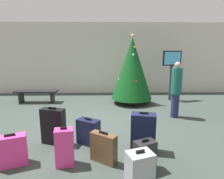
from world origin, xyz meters
TOP-DOWN VIEW (x-y plane):
  - ground_plane at (0.00, 0.00)m, footprint 16.00×16.00m
  - back_wall at (0.00, 4.04)m, footprint 16.00×0.20m
  - holiday_tree at (1.24, 2.16)m, footprint 1.53×1.53m
  - flight_info_kiosk at (2.89, 2.60)m, footprint 0.80×0.31m
  - waiting_bench at (-2.44, 2.30)m, footprint 1.62×0.44m
  - traveller_0 at (2.38, 0.56)m, footprint 0.37×0.37m
  - suitcase_0 at (-1.37, -1.88)m, footprint 0.55×0.39m
  - suitcase_1 at (-0.43, -1.89)m, footprint 0.36×0.27m
  - suitcase_2 at (0.78, -2.66)m, footprint 0.42×0.37m
  - suitcase_3 at (0.26, -1.80)m, footprint 0.52×0.42m
  - suitcase_4 at (1.05, -1.43)m, footprint 0.53×0.37m
  - suitcase_5 at (-0.09, -1.11)m, footprint 0.55×0.46m
  - suitcase_6 at (0.97, -2.07)m, footprint 0.42×0.34m
  - suitcase_7 at (-0.86, -1.06)m, footprint 0.55×0.35m

SIDE VIEW (x-z plane):
  - ground_plane at x=0.00m, z-range 0.00..0.00m
  - suitcase_6 at x=0.97m, z-range -0.02..0.56m
  - suitcase_3 at x=0.26m, z-range -0.02..0.57m
  - suitcase_5 at x=-0.09m, z-range -0.02..0.58m
  - suitcase_0 at x=-1.37m, z-range -0.02..0.58m
  - suitcase_2 at x=0.78m, z-range -0.02..0.69m
  - suitcase_1 at x=-0.43m, z-range -0.02..0.71m
  - waiting_bench at x=-2.44m, z-range 0.12..0.60m
  - suitcase_7 at x=-0.86m, z-range -0.02..0.81m
  - suitcase_4 at x=1.05m, z-range -0.02..0.82m
  - traveller_0 at x=2.38m, z-range 0.05..1.74m
  - holiday_tree at x=1.24m, z-range 0.04..2.63m
  - flight_info_kiosk at x=2.89m, z-range 0.38..2.37m
  - back_wall at x=0.00m, z-range 0.00..3.23m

